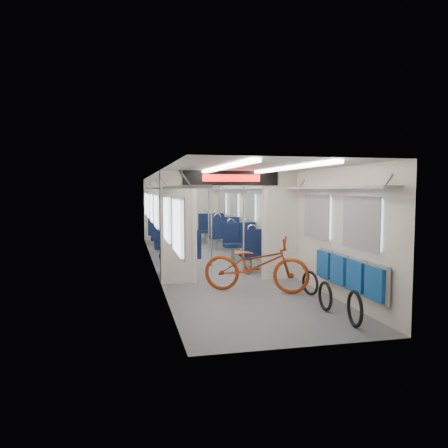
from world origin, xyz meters
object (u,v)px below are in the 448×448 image
flip_bench (348,273)px  stanchion_far_right (209,215)px  stanchion_near_right (244,225)px  stanchion_far_left (193,216)px  bicycle (256,264)px  bike_hoop_a (355,310)px  seat_bay_far_right (218,229)px  bike_hoop_c (310,284)px  seat_bay_near_left (176,245)px  seat_bay_near_right (250,243)px  seat_bay_far_left (163,232)px  bike_hoop_b (325,298)px  stanchion_near_left (211,224)px

flip_bench → stanchion_far_right: bearing=99.3°
stanchion_near_right → stanchion_far_left: (-0.62, 3.25, 0.00)m
bicycle → stanchion_far_left: 4.78m
bike_hoop_a → bicycle: bearing=107.5°
seat_bay_far_right → flip_bench: bearing=-87.1°
bike_hoop_a → bike_hoop_c: (0.15, 1.85, -0.03)m
seat_bay_near_left → stanchion_near_right: size_ratio=0.93×
seat_bay_near_right → seat_bay_far_left: bearing=116.7°
stanchion_far_left → bike_hoop_c: bearing=-75.5°
seat_bay_near_left → stanchion_far_left: stanchion_far_left is taller
bike_hoop_b → seat_bay_far_right: bearing=90.0°
seat_bay_far_right → stanchion_far_right: (-0.64, -1.78, 0.58)m
seat_bay_far_right → stanchion_near_left: size_ratio=1.00×
seat_bay_far_left → stanchion_near_right: (1.33, -5.11, 0.62)m
bike_hoop_a → stanchion_near_right: size_ratio=0.23×
seat_bay_near_right → stanchion_near_right: size_ratio=0.93×
stanchion_near_right → bike_hoop_b: bearing=-79.7°
stanchion_near_left → stanchion_near_right: bearing=-33.7°
seat_bay_near_right → stanchion_far_right: bearing=106.3°
seat_bay_far_left → stanchion_far_right: (1.23, -1.51, 0.62)m
seat_bay_far_left → stanchion_near_left: bearing=-81.6°
seat_bay_near_right → stanchion_near_left: bearing=-140.5°
seat_bay_far_left → seat_bay_near_right: bearing=-63.3°
seat_bay_near_left → seat_bay_near_right: seat_bay_near_right is taller
bike_hoop_a → stanchion_near_right: 3.95m
bicycle → seat_bay_near_left: 3.18m
bicycle → stanchion_near_right: 1.61m
bike_hoop_a → stanchion_far_left: size_ratio=0.23×
bike_hoop_a → seat_bay_far_left: seat_bay_far_left is taller
bicycle → stanchion_near_left: (-0.48, 1.90, 0.63)m
bike_hoop_b → stanchion_far_left: stanchion_far_left is taller
bicycle → stanchion_far_right: size_ratio=0.86×
stanchion_far_right → seat_bay_far_right: bearing=70.1°
flip_bench → stanchion_near_right: bearing=108.4°
bicycle → bike_hoop_b: 1.66m
bicycle → stanchion_far_left: bearing=31.1°
flip_bench → stanchion_near_left: bearing=115.7°
flip_bench → stanchion_near_left: size_ratio=0.93×
stanchion_near_left → stanchion_far_left: bearing=89.7°
seat_bay_far_left → stanchion_far_left: 2.08m
bicycle → seat_bay_near_left: (-1.17, 2.96, 0.03)m
seat_bay_near_right → flip_bench: bearing=-84.4°
stanchion_near_right → stanchion_far_right: 3.60m
seat_bay_near_right → stanchion_near_right: bearing=-111.2°
flip_bench → stanchion_near_left: stanchion_near_left is taller
bicycle → seat_bay_near_left: seat_bay_near_left is taller
seat_bay_near_left → stanchion_near_left: size_ratio=0.93×
bicycle → bike_hoop_b: size_ratio=4.20×
seat_bay_near_left → seat_bay_far_left: 3.62m
stanchion_near_right → stanchion_far_right: size_ratio=1.00×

